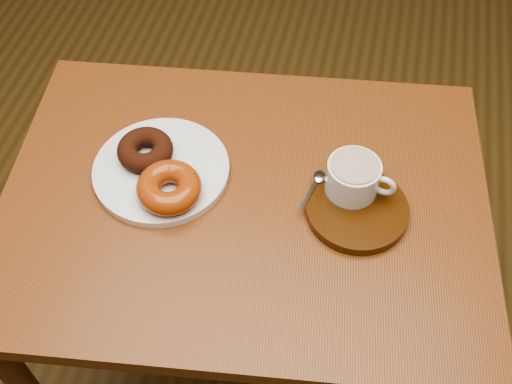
% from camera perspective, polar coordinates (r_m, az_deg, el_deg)
% --- Properties ---
extents(cafe_table, '(0.89, 0.71, 0.77)m').
position_cam_1_polar(cafe_table, '(1.18, -0.95, -4.06)').
color(cafe_table, brown).
rests_on(cafe_table, ground).
extents(donut_plate, '(0.28, 0.28, 0.01)m').
position_cam_1_polar(donut_plate, '(1.12, -8.41, 1.95)').
color(donut_plate, silver).
rests_on(donut_plate, cafe_table).
extents(donut_cinnamon, '(0.13, 0.13, 0.04)m').
position_cam_1_polar(donut_cinnamon, '(1.12, -9.82, 3.71)').
color(donut_cinnamon, '#33140A').
rests_on(donut_cinnamon, donut_plate).
extents(donut_caramel, '(0.12, 0.12, 0.04)m').
position_cam_1_polar(donut_caramel, '(1.05, -7.74, 0.40)').
color(donut_caramel, '#9C3D11').
rests_on(donut_caramel, donut_plate).
extents(saucer, '(0.17, 0.17, 0.02)m').
position_cam_1_polar(saucer, '(1.06, 8.96, -1.57)').
color(saucer, '#351A07').
rests_on(saucer, cafe_table).
extents(coffee_cup, '(0.12, 0.09, 0.06)m').
position_cam_1_polar(coffee_cup, '(1.05, 8.70, 1.32)').
color(coffee_cup, silver).
rests_on(coffee_cup, saucer).
extents(teaspoon, '(0.03, 0.09, 0.01)m').
position_cam_1_polar(teaspoon, '(1.08, 5.47, 1.07)').
color(teaspoon, silver).
rests_on(teaspoon, saucer).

